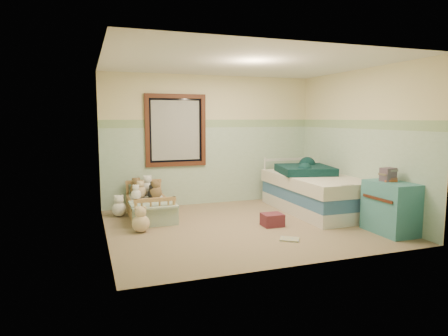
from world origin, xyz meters
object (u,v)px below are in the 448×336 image
object	(u,v)px
twin_bed_frame	(315,206)
floor_book	(290,239)
plush_floor_tan	(141,223)
red_pillow	(272,220)
dresser	(391,208)
plush_floor_cream	(119,209)
toddler_bed_frame	(149,212)

from	to	relation	value
twin_bed_frame	floor_book	bearing A→B (deg)	-132.74
plush_floor_tan	red_pillow	distance (m)	2.02
twin_bed_frame	dresser	world-z (taller)	dresser
floor_book	plush_floor_cream	bearing A→B (deg)	168.52
plush_floor_tan	dresser	bearing A→B (deg)	-19.92
toddler_bed_frame	plush_floor_cream	bearing A→B (deg)	155.94
twin_bed_frame	floor_book	size ratio (longest dim) A/B	8.31
plush_floor_tan	floor_book	world-z (taller)	plush_floor_tan
plush_floor_cream	red_pillow	world-z (taller)	plush_floor_cream
floor_book	twin_bed_frame	bearing A→B (deg)	81.60
toddler_bed_frame	red_pillow	world-z (taller)	red_pillow
dresser	red_pillow	distance (m)	1.75
twin_bed_frame	dresser	size ratio (longest dim) A/B	2.86
toddler_bed_frame	twin_bed_frame	xyz separation A→B (m)	(2.89, -0.60, 0.03)
plush_floor_tan	twin_bed_frame	world-z (taller)	plush_floor_tan
twin_bed_frame	dresser	xyz separation A→B (m)	(0.30, -1.53, 0.27)
twin_bed_frame	plush_floor_cream	bearing A→B (deg)	166.44
twin_bed_frame	floor_book	world-z (taller)	twin_bed_frame
dresser	floor_book	distance (m)	1.61
toddler_bed_frame	plush_floor_cream	xyz separation A→B (m)	(-0.48, 0.22, 0.04)
plush_floor_cream	plush_floor_tan	distance (m)	1.12
plush_floor_cream	dresser	bearing A→B (deg)	-32.55
plush_floor_cream	red_pillow	xyz separation A→B (m)	(2.21, -1.44, -0.03)
toddler_bed_frame	plush_floor_tan	world-z (taller)	plush_floor_tan
plush_floor_cream	twin_bed_frame	world-z (taller)	plush_floor_cream
toddler_bed_frame	red_pillow	size ratio (longest dim) A/B	4.16
toddler_bed_frame	twin_bed_frame	distance (m)	2.95
twin_bed_frame	red_pillow	world-z (taller)	twin_bed_frame
plush_floor_tan	floor_book	xyz separation A→B (m)	(1.89, -1.08, -0.12)
dresser	floor_book	size ratio (longest dim) A/B	2.91
plush_floor_cream	plush_floor_tan	world-z (taller)	plush_floor_tan
dresser	floor_book	bearing A→B (deg)	173.74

